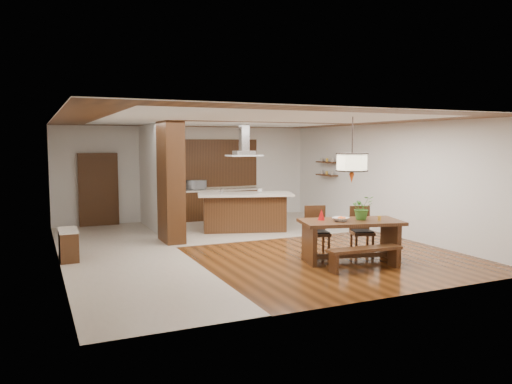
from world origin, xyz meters
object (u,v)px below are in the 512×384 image
hallway_console (68,245)px  dining_bench (364,259)px  dining_chair_left (318,231)px  kitchen_island (244,212)px  fruit_bowl (341,219)px  dining_chair_right (362,230)px  range_hood (244,140)px  pendant_lantern (352,150)px  dining_table (351,231)px  microwave (196,185)px  foliage_plant (362,208)px  island_cup (260,191)px

hallway_console → dining_bench: size_ratio=0.59×
dining_chair_left → kitchen_island: 3.38m
dining_chair_left → fruit_bowl: (0.08, -0.73, 0.35)m
dining_chair_right → range_hood: (-1.23, 3.61, 1.96)m
pendant_lantern → fruit_bowl: bearing=-176.1°
dining_chair_left → pendant_lantern: size_ratio=0.80×
dining_table → microwave: 6.58m
hallway_console → kitchen_island: 4.89m
dining_table → dining_bench: 0.83m
dining_table → foliage_plant: foliage_plant is taller
hallway_console → dining_chair_left: size_ratio=0.84×
hallway_console → pendant_lantern: (5.20, -2.44, 1.93)m
dining_chair_left → pendant_lantern: pendant_lantern is taller
hallway_console → dining_table: dining_table is taller
range_hood → island_cup: size_ratio=6.76×
foliage_plant → microwave: 6.63m
pendant_lantern → kitchen_island: size_ratio=0.48×
island_cup → dining_table: bearing=-87.2°
island_cup → dining_chair_left: bearing=-92.6°
dining_table → dining_chair_left: 0.79m
island_cup → microwave: 2.69m
microwave → pendant_lantern: bearing=-94.9°
dining_chair_left → pendant_lantern: bearing=-50.7°
hallway_console → island_cup: (5.01, 1.52, 0.78)m
dining_chair_right → foliage_plant: foliage_plant is taller
dining_chair_right → pendant_lantern: (-0.63, -0.47, 1.74)m
kitchen_island → dining_chair_left: bearing=-68.3°
dining_bench → range_hood: bearing=95.1°
dining_bench → dining_chair_left: (-0.16, 1.41, 0.31)m
kitchen_island → range_hood: 1.93m
kitchen_island → dining_bench: bearing=-67.7°
fruit_bowl → foliage_plant: bearing=0.7°
dining_table → microwave: size_ratio=4.10×
hallway_console → pendant_lantern: pendant_lantern is taller
hallway_console → island_cup: size_ratio=6.61×
pendant_lantern → island_cup: pendant_lantern is taller
dining_bench → island_cup: island_cup is taller
fruit_bowl → range_hood: bearing=94.8°
dining_bench → kitchen_island: 4.81m
range_hood → fruit_bowl: bearing=-85.2°
dining_chair_left → pendant_lantern: (0.34, -0.71, 1.72)m
dining_chair_left → fruit_bowl: 0.81m
dining_chair_right → microwave: bearing=125.7°
range_hood → dining_chair_right: bearing=-71.2°
kitchen_island → island_cup: 0.70m
microwave → kitchen_island: bearing=-91.1°
dining_table → island_cup: (-0.19, 3.96, 0.48)m
foliage_plant → dining_bench: bearing=-121.9°
dining_table → microwave: microwave is taller
hallway_console → fruit_bowl: 5.54m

